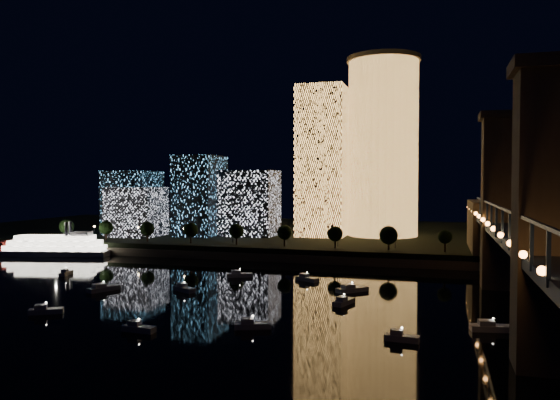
{
  "coord_description": "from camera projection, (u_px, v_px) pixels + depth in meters",
  "views": [
    {
      "loc": [
        47.44,
        -116.14,
        30.56
      ],
      "look_at": [
        -2.25,
        55.0,
        24.33
      ],
      "focal_mm": 35.0,
      "sensor_mm": 36.0,
      "label": 1
    }
  ],
  "objects": [
    {
      "name": "midrise_blocks",
      "position": [
        184.0,
        202.0,
        259.5
      ],
      "size": [
        82.64,
        38.65,
        37.51
      ],
      "color": "white",
      "rests_on": "far_bank"
    },
    {
      "name": "esplanade_trees",
      "position": [
        230.0,
        231.0,
        218.93
      ],
      "size": [
        165.75,
        6.86,
        8.93
      ],
      "color": "black",
      "rests_on": "far_bank"
    },
    {
      "name": "street_lamps",
      "position": [
        233.0,
        233.0,
        225.13
      ],
      "size": [
        132.7,
        0.7,
        5.65
      ],
      "color": "black",
      "rests_on": "far_bank"
    },
    {
      "name": "truss_bridge",
      "position": [
        527.0,
        251.0,
        110.65
      ],
      "size": [
        13.0,
        266.0,
        50.0
      ],
      "color": "navy",
      "rests_on": "ground"
    },
    {
      "name": "seawall",
      "position": [
        306.0,
        258.0,
        204.4
      ],
      "size": [
        420.0,
        6.0,
        3.0
      ],
      "primitive_type": "cube",
      "color": "#6B5E4C",
      "rests_on": "ground"
    },
    {
      "name": "riverboat",
      "position": [
        51.0,
        247.0,
        223.38
      ],
      "size": [
        48.29,
        19.61,
        14.27
      ],
      "color": "silver",
      "rests_on": "ground"
    },
    {
      "name": "ground",
      "position": [
        223.0,
        313.0,
        125.76
      ],
      "size": [
        520.0,
        520.0,
        0.0
      ],
      "primitive_type": "plane",
      "color": "black",
      "rests_on": "ground"
    },
    {
      "name": "tower_cylindrical",
      "position": [
        383.0,
        147.0,
        253.94
      ],
      "size": [
        34.0,
        34.0,
        82.79
      ],
      "color": "#FBAC50",
      "rests_on": "far_bank"
    },
    {
      "name": "tower_rectangular",
      "position": [
        322.0,
        161.0,
        252.93
      ],
      "size": [
        21.77,
        21.77,
        69.27
      ],
      "primitive_type": "cube",
      "color": "#FBAC50",
      "rests_on": "far_bank"
    },
    {
      "name": "motorboats",
      "position": [
        246.0,
        297.0,
        139.55
      ],
      "size": [
        132.97,
        69.33,
        2.78
      ],
      "color": "silver",
      "rests_on": "ground"
    },
    {
      "name": "far_bank",
      "position": [
        341.0,
        236.0,
        279.23
      ],
      "size": [
        420.0,
        160.0,
        5.0
      ],
      "primitive_type": "cube",
      "color": "black",
      "rests_on": "ground"
    }
  ]
}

